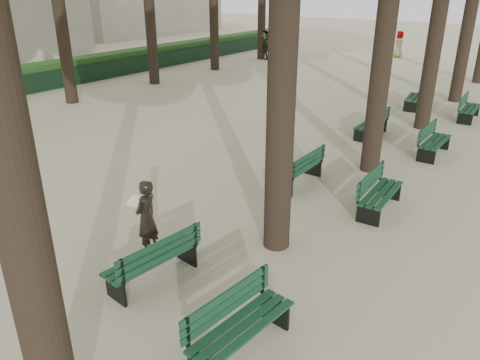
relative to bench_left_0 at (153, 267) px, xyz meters
The scene contains 14 objects.
ground 0.83m from the bench_left_0, 117.70° to the right, with size 120.00×120.00×0.00m, color beige.
bench_left_0 is the anchor object (origin of this frame).
bench_left_1 5.24m from the bench_left_0, 90.00° to the left, with size 0.58×1.80×0.92m.
bench_left_2 10.26m from the bench_left_0, 90.00° to the left, with size 0.61×1.81×0.92m.
bench_left_3 15.02m from the bench_left_0, 90.00° to the left, with size 0.81×1.86×0.92m.
bench_right_0 2.32m from the bench_left_0, 12.22° to the right, with size 0.75×1.85×0.92m.
bench_right_1 5.48m from the bench_left_0, 65.55° to the left, with size 0.65×1.82×0.92m.
bench_right_2 9.82m from the bench_left_0, 76.65° to the left, with size 0.59×1.81×0.92m.
bench_right_3 14.60m from the bench_left_0, 81.07° to the left, with size 0.64×1.82×0.92m.
man_with_map 1.06m from the bench_left_0, 140.86° to the left, with size 0.64×0.66×1.53m.
pedestrian_e 25.43m from the bench_left_0, 118.51° to the left, with size 1.74×0.37×1.87m, color #262628.
pedestrian_d 28.85m from the bench_left_0, 100.16° to the left, with size 0.86×0.35×1.75m, color #262628.
fence 18.50m from the bench_left_0, 146.16° to the left, with size 0.08×42.00×0.90m, color black.
hedge 19.09m from the bench_left_0, 147.33° to the left, with size 1.20×42.00×1.20m, color #1D4518.
Camera 1 is at (5.67, -4.06, 4.93)m, focal length 35.00 mm.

